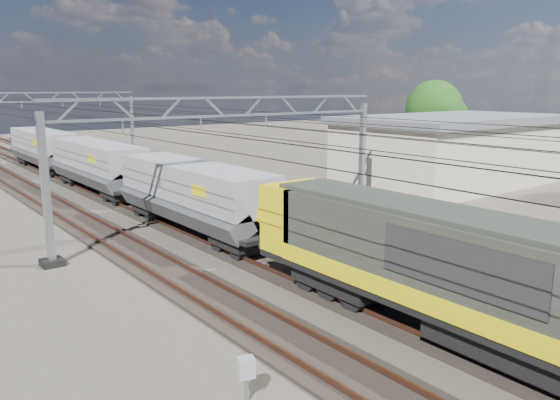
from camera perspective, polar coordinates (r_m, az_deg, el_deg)
ground at (r=26.25m, az=0.26°, el=-5.04°), size 160.00×160.00×0.00m
track_outer_west at (r=23.20m, az=-11.60°, el=-7.38°), size 2.60×140.00×0.30m
track_loco at (r=25.10m, az=-3.36°, el=-5.68°), size 2.60×140.00×0.30m
track_inner_east at (r=27.46m, az=3.55°, el=-4.15°), size 2.60×140.00×0.30m
track_outer_east at (r=30.17m, az=9.28°, el=-2.84°), size 2.60×140.00×0.30m
catenary_gantry_mid at (r=28.64m, az=-4.69°, el=4.32°), size 19.90×0.90×7.11m
catenary_gantry_far at (r=61.88m, az=-23.42°, el=7.33°), size 19.90×0.90×7.11m
overhead_wires at (r=31.88m, az=-8.72°, el=8.30°), size 12.03×140.00×0.53m
locomotive at (r=16.08m, az=23.62°, el=-8.28°), size 2.76×21.10×3.62m
hopper_wagon_lead at (r=28.65m, az=-8.97°, el=0.83°), size 3.38×13.00×3.25m
hopper_wagon_mid at (r=41.52m, az=-18.53°, el=3.70°), size 3.38×13.00×3.25m
hopper_wagon_third at (r=55.05m, az=-23.51°, el=5.15°), size 3.38×13.00×3.25m
trackside_cabinet at (r=13.71m, az=-3.58°, el=-17.21°), size 0.48×0.42×1.22m
industrial_shed at (r=45.77m, az=17.65°, el=5.06°), size 18.60×10.60×5.40m
tree_far at (r=56.86m, az=16.16°, el=8.95°), size 5.96×5.56×8.32m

